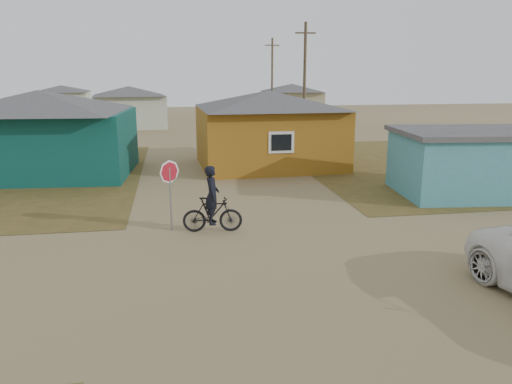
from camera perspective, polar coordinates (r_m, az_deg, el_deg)
ground at (r=12.58m, az=2.45°, el=-8.96°), size 120.00×120.00×0.00m
grass_ne at (r=29.79m, az=24.15°, el=3.10°), size 20.00×18.00×0.00m
house_teal at (r=25.72m, az=-23.27°, el=6.33°), size 8.93×7.08×4.00m
house_yellow at (r=25.98m, az=1.47°, el=7.37°), size 7.72×6.76×3.90m
shed_turquoise at (r=21.77m, az=23.92°, el=3.15°), size 6.71×4.93×2.60m
house_pale_west at (r=45.59m, az=-14.24°, el=9.47°), size 7.04×6.15×3.60m
house_beige_east at (r=52.93m, az=4.09°, el=10.36°), size 6.95×6.05×3.60m
house_pale_north at (r=58.58m, az=-21.27°, el=9.69°), size 6.28×5.81×3.40m
utility_pole_near at (r=34.54m, az=5.56°, el=12.41°), size 1.40×0.20×8.00m
utility_pole_far at (r=50.35m, az=1.85°, el=12.82°), size 1.40×0.20×8.00m
stop_sign at (r=15.44m, az=-9.84°, el=1.53°), size 0.71×0.23×2.22m
cyclist at (r=15.33m, az=-5.01°, el=-1.84°), size 1.87×0.70×2.07m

